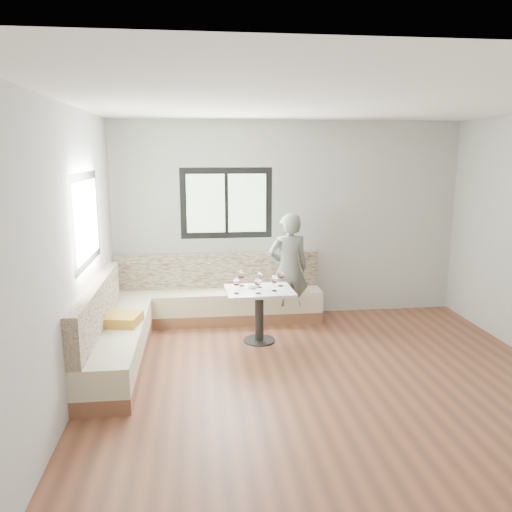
{
  "coord_description": "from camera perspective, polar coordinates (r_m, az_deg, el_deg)",
  "views": [
    {
      "loc": [
        -1.31,
        -4.55,
        2.34
      ],
      "look_at": [
        -0.6,
        1.5,
        1.09
      ],
      "focal_mm": 35.0,
      "sensor_mm": 36.0,
      "label": 1
    }
  ],
  "objects": [
    {
      "name": "wine_glass_b",
      "position": [
        6.01,
        0.22,
        -3.02
      ],
      "size": [
        0.09,
        0.09,
        0.2
      ],
      "color": "white",
      "rests_on": "table"
    },
    {
      "name": "wine_glass_d",
      "position": [
        6.28,
        0.41,
        -2.37
      ],
      "size": [
        0.09,
        0.09,
        0.2
      ],
      "color": "white",
      "rests_on": "table"
    },
    {
      "name": "olive_ramekin",
      "position": [
        6.28,
        -0.41,
        -3.47
      ],
      "size": [
        0.11,
        0.11,
        0.04
      ],
      "color": "white",
      "rests_on": "table"
    },
    {
      "name": "wine_glass_e",
      "position": [
        6.35,
        2.85,
        -2.23
      ],
      "size": [
        0.09,
        0.09,
        0.2
      ],
      "color": "white",
      "rests_on": "table"
    },
    {
      "name": "table",
      "position": [
        6.27,
        0.38,
        -5.34
      ],
      "size": [
        0.85,
        0.68,
        0.68
      ],
      "rotation": [
        0.0,
        0.0,
        0.04
      ],
      "color": "black",
      "rests_on": "ground"
    },
    {
      "name": "room",
      "position": [
        4.88,
        8.0,
        0.56
      ],
      "size": [
        5.01,
        5.01,
        2.81
      ],
      "color": "brown",
      "rests_on": "ground"
    },
    {
      "name": "banquette",
      "position": [
        6.51,
        -8.91,
        -6.48
      ],
      "size": [
        2.9,
        2.8,
        0.95
      ],
      "color": "brown",
      "rests_on": "ground"
    },
    {
      "name": "person",
      "position": [
        6.91,
        3.74,
        -1.47
      ],
      "size": [
        0.6,
        0.43,
        1.55
      ],
      "primitive_type": "imported",
      "rotation": [
        0.0,
        0.0,
        3.25
      ],
      "color": "slate",
      "rests_on": "ground"
    },
    {
      "name": "wine_glass_a",
      "position": [
        6.01,
        -2.25,
        -3.02
      ],
      "size": [
        0.09,
        0.09,
        0.2
      ],
      "color": "white",
      "rests_on": "table"
    },
    {
      "name": "wine_glass_c",
      "position": [
        6.12,
        2.12,
        -2.75
      ],
      "size": [
        0.09,
        0.09,
        0.2
      ],
      "color": "white",
      "rests_on": "table"
    },
    {
      "name": "wine_glass_f",
      "position": [
        6.35,
        -1.66,
        -2.22
      ],
      "size": [
        0.09,
        0.09,
        0.2
      ],
      "color": "white",
      "rests_on": "table"
    }
  ]
}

